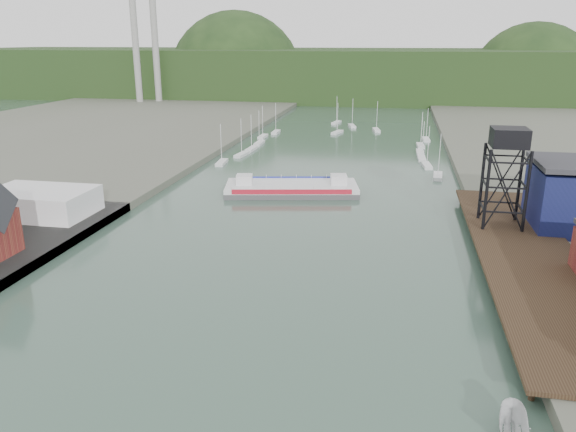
% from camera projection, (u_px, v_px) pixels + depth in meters
% --- Properties ---
extents(east_pier, '(14.00, 70.00, 2.45)m').
position_uv_depth(east_pier, '(528.00, 255.00, 80.52)').
color(east_pier, black).
rests_on(east_pier, ground).
extents(white_shed, '(18.00, 12.00, 4.50)m').
position_uv_depth(white_shed, '(40.00, 202.00, 99.47)').
color(white_shed, silver).
rests_on(white_shed, west_quay).
extents(lift_tower, '(6.50, 6.50, 16.00)m').
position_uv_depth(lift_tower, '(509.00, 144.00, 88.91)').
color(lift_tower, black).
rests_on(lift_tower, east_pier).
extents(marina_sailboats, '(57.71, 92.65, 0.90)m').
position_uv_depth(marina_sailboats, '(340.00, 143.00, 175.22)').
color(marina_sailboats, silver).
rests_on(marina_sailboats, ground).
extents(smokestacks, '(11.20, 8.20, 60.00)m').
position_uv_depth(smokestacks, '(145.00, 42.00, 273.75)').
color(smokestacks, gray).
rests_on(smokestacks, ground).
extents(distant_hills, '(500.00, 120.00, 80.00)m').
position_uv_depth(distant_hills, '(363.00, 77.00, 325.36)').
color(distant_hills, black).
rests_on(distant_hills, ground).
extents(chain_ferry, '(29.51, 16.38, 4.01)m').
position_uv_depth(chain_ferry, '(292.00, 188.00, 119.73)').
color(chain_ferry, '#49494B').
rests_on(chain_ferry, ground).
extents(motorboat, '(3.15, 6.39, 2.37)m').
position_uv_depth(motorboat, '(514.00, 428.00, 45.72)').
color(motorboat, silver).
rests_on(motorboat, ground).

